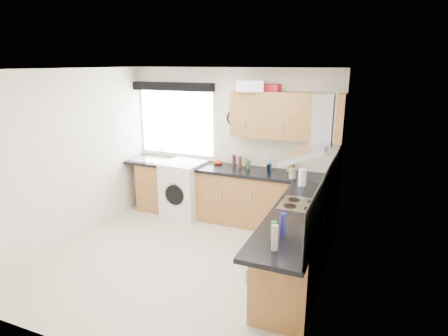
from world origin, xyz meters
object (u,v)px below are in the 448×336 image
at_px(washing_machine, 184,189).
at_px(upper_cabinets, 286,116).
at_px(oven, 300,242).
at_px(extractor_hood, 315,136).

bearing_deg(washing_machine, upper_cabinets, 12.70).
xyz_separation_m(oven, extractor_hood, (0.10, -0.00, 1.34)).
bearing_deg(upper_cabinets, oven, -67.46).
xyz_separation_m(oven, washing_machine, (-2.22, 1.10, 0.05)).
height_order(extractor_hood, washing_machine, extractor_hood).
distance_m(oven, upper_cabinets, 1.99).
relative_size(extractor_hood, washing_machine, 0.82).
height_order(oven, extractor_hood, extractor_hood).
relative_size(oven, washing_machine, 0.90).
height_order(extractor_hood, upper_cabinets, upper_cabinets).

